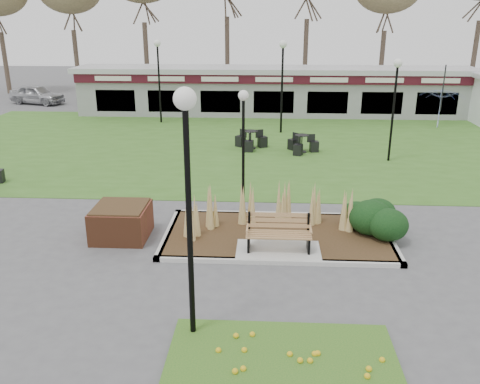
# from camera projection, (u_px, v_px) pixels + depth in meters

# --- Properties ---
(ground) EXTENTS (100.00, 100.00, 0.00)m
(ground) POSITION_uv_depth(u_px,v_px,m) (278.00, 257.00, 13.24)
(ground) COLOR #515154
(ground) RESTS_ON ground
(lawn) EXTENTS (34.00, 16.00, 0.02)m
(lawn) POSITION_uv_depth(u_px,v_px,m) (274.00, 145.00, 24.55)
(lawn) COLOR #386620
(lawn) RESTS_ON ground
(flower_bed) EXTENTS (4.20, 3.00, 0.16)m
(flower_bed) POSITION_uv_depth(u_px,v_px,m) (283.00, 371.00, 8.89)
(flower_bed) COLOR #26601B
(flower_bed) RESTS_ON ground
(planting_bed) EXTENTS (6.75, 3.40, 1.27)m
(planting_bed) POSITION_uv_depth(u_px,v_px,m) (323.00, 224.00, 14.33)
(planting_bed) COLOR #382C16
(planting_bed) RESTS_ON ground
(park_bench) EXTENTS (1.70, 0.66, 0.93)m
(park_bench) POSITION_uv_depth(u_px,v_px,m) (279.00, 232.00, 13.28)
(park_bench) COLOR olive
(park_bench) RESTS_ON ground
(brick_planter) EXTENTS (1.50, 1.50, 0.95)m
(brick_planter) POSITION_uv_depth(u_px,v_px,m) (121.00, 221.00, 14.26)
(brick_planter) COLOR brown
(brick_planter) RESTS_ON ground
(food_pavilion) EXTENTS (24.60, 3.40, 2.90)m
(food_pavilion) POSITION_uv_depth(u_px,v_px,m) (274.00, 91.00, 31.56)
(food_pavilion) COLOR gray
(food_pavilion) RESTS_ON ground
(lamp_post_near_right) EXTENTS (0.40, 0.40, 4.84)m
(lamp_post_near_right) POSITION_uv_depth(u_px,v_px,m) (187.00, 163.00, 8.87)
(lamp_post_near_right) COLOR black
(lamp_post_near_right) RESTS_ON ground
(lamp_post_mid_left) EXTENTS (0.32, 0.32, 3.85)m
(lamp_post_mid_left) POSITION_uv_depth(u_px,v_px,m) (243.00, 125.00, 15.38)
(lamp_post_mid_left) COLOR black
(lamp_post_mid_left) RESTS_ON ground
(lamp_post_mid_right) EXTENTS (0.39, 0.39, 4.74)m
(lamp_post_mid_right) POSITION_uv_depth(u_px,v_px,m) (283.00, 66.00, 25.91)
(lamp_post_mid_right) COLOR black
(lamp_post_mid_right) RESTS_ON ground
(lamp_post_far_right) EXTENTS (0.36, 0.36, 4.28)m
(lamp_post_far_right) POSITION_uv_depth(u_px,v_px,m) (396.00, 88.00, 20.83)
(lamp_post_far_right) COLOR black
(lamp_post_far_right) RESTS_ON ground
(lamp_post_far_left) EXTENTS (0.38, 0.38, 4.64)m
(lamp_post_far_left) POSITION_uv_depth(u_px,v_px,m) (158.00, 63.00, 28.48)
(lamp_post_far_left) COLOR black
(lamp_post_far_left) RESTS_ON ground
(bistro_set_b) EXTENTS (1.42, 1.48, 0.80)m
(bistro_set_b) POSITION_uv_depth(u_px,v_px,m) (302.00, 146.00, 23.11)
(bistro_set_b) COLOR black
(bistro_set_b) RESTS_ON ground
(bistro_set_c) EXTENTS (1.56, 1.42, 0.83)m
(bistro_set_c) POSITION_uv_depth(u_px,v_px,m) (251.00, 142.00, 23.76)
(bistro_set_c) COLOR black
(bistro_set_c) RESTS_ON ground
(patio_umbrella) EXTENTS (2.66, 2.69, 2.62)m
(patio_umbrella) POSITION_uv_depth(u_px,v_px,m) (440.00, 108.00, 24.52)
(patio_umbrella) COLOR black
(patio_umbrella) RESTS_ON ground
(car_silver) EXTENTS (4.19, 2.63, 1.33)m
(car_silver) POSITION_uv_depth(u_px,v_px,m) (37.00, 94.00, 35.49)
(car_silver) COLOR #AAABAF
(car_silver) RESTS_ON ground
(car_black) EXTENTS (4.67, 3.12, 1.45)m
(car_black) POSITION_uv_depth(u_px,v_px,m) (131.00, 86.00, 39.00)
(car_black) COLOR black
(car_black) RESTS_ON ground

